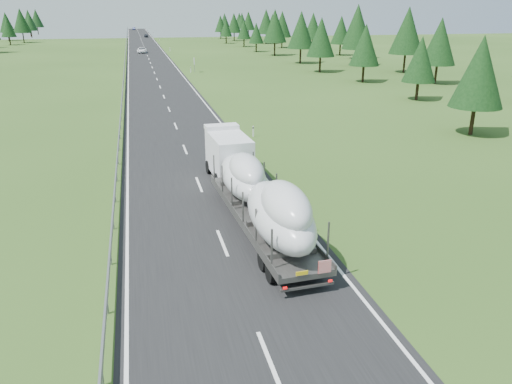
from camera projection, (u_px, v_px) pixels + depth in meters
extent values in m
plane|color=#2B4818|center=(269.00, 359.00, 16.55)|extent=(400.00, 400.00, 0.00)
cube|color=black|center=(150.00, 62.00, 107.79)|extent=(10.00, 400.00, 0.02)
cube|color=slate|center=(125.00, 60.00, 106.43)|extent=(0.08, 400.00, 0.32)
cylinder|color=slate|center=(102.00, 378.00, 15.28)|extent=(0.10, 0.10, 0.60)
cube|color=silver|center=(253.00, 131.00, 45.17)|extent=(0.12, 0.07, 1.00)
cube|color=black|center=(253.00, 128.00, 45.06)|extent=(0.13, 0.08, 0.12)
cube|color=silver|center=(191.00, 70.00, 90.80)|extent=(0.12, 0.07, 1.00)
cube|color=black|center=(191.00, 68.00, 90.69)|extent=(0.13, 0.08, 0.12)
cube|color=silver|center=(170.00, 49.00, 136.42)|extent=(0.12, 0.07, 1.00)
cube|color=black|center=(170.00, 48.00, 136.31)|extent=(0.13, 0.08, 0.12)
cube|color=silver|center=(160.00, 39.00, 182.05)|extent=(0.12, 0.07, 1.00)
cube|color=black|center=(160.00, 38.00, 181.94)|extent=(0.13, 0.08, 0.12)
cube|color=silver|center=(153.00, 33.00, 227.68)|extent=(0.12, 0.07, 1.00)
cube|color=black|center=(153.00, 32.00, 227.57)|extent=(0.13, 0.08, 0.12)
cube|color=silver|center=(149.00, 29.00, 273.30)|extent=(0.12, 0.07, 1.00)
cube|color=black|center=(149.00, 28.00, 273.19)|extent=(0.13, 0.08, 0.12)
cube|color=silver|center=(146.00, 26.00, 318.93)|extent=(0.12, 0.07, 1.00)
cube|color=black|center=(146.00, 26.00, 318.82)|extent=(0.13, 0.08, 0.12)
cylinder|color=slate|center=(194.00, 67.00, 90.78)|extent=(0.08, 0.08, 2.00)
cube|color=silver|center=(194.00, 61.00, 90.43)|extent=(0.05, 0.90, 1.20)
cylinder|color=black|center=(436.00, 73.00, 76.92)|extent=(0.36, 0.36, 3.34)
cone|color=black|center=(440.00, 41.00, 75.32)|extent=(5.20, 5.20, 6.97)
cylinder|color=black|center=(404.00, 62.00, 90.20)|extent=(0.36, 0.36, 3.89)
cone|color=black|center=(408.00, 30.00, 88.33)|extent=(6.04, 6.04, 8.09)
cylinder|color=black|center=(356.00, 56.00, 101.17)|extent=(0.36, 0.36, 3.87)
cone|color=black|center=(358.00, 28.00, 99.32)|extent=(6.02, 6.02, 8.06)
cylinder|color=black|center=(356.00, 50.00, 115.29)|extent=(0.36, 0.36, 4.11)
cone|color=black|center=(357.00, 24.00, 113.32)|extent=(6.39, 6.39, 8.55)
cylinder|color=black|center=(340.00, 49.00, 123.94)|extent=(0.36, 0.36, 3.21)
cone|color=black|center=(341.00, 30.00, 122.40)|extent=(5.00, 5.00, 6.69)
cylinder|color=black|center=(312.00, 44.00, 140.47)|extent=(0.36, 0.36, 3.41)
cone|color=black|center=(313.00, 26.00, 138.83)|extent=(5.30, 5.30, 7.10)
cylinder|color=black|center=(282.00, 42.00, 148.11)|extent=(0.36, 0.36, 3.54)
cone|color=black|center=(282.00, 24.00, 146.41)|extent=(5.51, 5.51, 7.38)
cylinder|color=black|center=(266.00, 38.00, 165.07)|extent=(0.36, 0.36, 3.71)
cone|color=black|center=(266.00, 21.00, 163.28)|extent=(5.77, 5.77, 7.73)
cylinder|color=black|center=(266.00, 36.00, 177.76)|extent=(0.36, 0.36, 3.47)
cone|color=black|center=(266.00, 22.00, 176.10)|extent=(5.39, 5.39, 7.22)
cylinder|color=black|center=(272.00, 35.00, 189.28)|extent=(0.36, 0.36, 3.13)
cone|color=black|center=(272.00, 23.00, 187.78)|extent=(4.88, 4.88, 6.53)
cylinder|color=black|center=(248.00, 33.00, 200.43)|extent=(0.36, 0.36, 3.42)
cone|color=black|center=(248.00, 21.00, 198.79)|extent=(5.32, 5.32, 7.12)
cylinder|color=black|center=(242.00, 31.00, 217.63)|extent=(0.36, 0.36, 3.21)
cone|color=black|center=(242.00, 21.00, 216.09)|extent=(5.00, 5.00, 6.70)
cylinder|color=black|center=(239.00, 31.00, 226.36)|extent=(0.36, 0.36, 3.20)
cone|color=black|center=(239.00, 20.00, 224.82)|extent=(4.98, 4.98, 6.68)
cylinder|color=black|center=(225.00, 29.00, 242.06)|extent=(0.36, 0.36, 3.08)
cone|color=black|center=(225.00, 20.00, 240.58)|extent=(4.79, 4.79, 6.42)
cylinder|color=black|center=(473.00, 118.00, 45.60)|extent=(0.36, 0.36, 3.02)
cone|color=black|center=(480.00, 72.00, 44.15)|extent=(4.70, 4.70, 6.29)
cylinder|color=black|center=(417.00, 89.00, 63.21)|extent=(0.36, 0.36, 2.67)
cone|color=black|center=(421.00, 59.00, 61.93)|extent=(4.15, 4.15, 5.56)
cylinder|color=black|center=(363.00, 72.00, 78.65)|extent=(0.36, 0.36, 3.02)
cone|color=black|center=(365.00, 45.00, 77.20)|extent=(4.69, 4.69, 6.28)
cylinder|color=black|center=(320.00, 63.00, 91.07)|extent=(0.36, 0.36, 3.27)
cone|color=black|center=(321.00, 37.00, 89.51)|extent=(5.09, 5.09, 6.81)
cylinder|color=black|center=(300.00, 55.00, 105.69)|extent=(0.36, 0.36, 3.61)
cone|color=black|center=(301.00, 30.00, 103.96)|extent=(5.62, 5.62, 7.53)
cylinder|color=black|center=(275.00, 48.00, 123.52)|extent=(0.36, 0.36, 3.72)
cone|color=black|center=(275.00, 26.00, 121.73)|extent=(5.79, 5.79, 7.76)
cylinder|color=black|center=(256.00, 47.00, 134.51)|extent=(0.36, 0.36, 2.56)
cone|color=black|center=(256.00, 33.00, 133.28)|extent=(3.99, 3.99, 5.34)
cylinder|color=black|center=(244.00, 42.00, 152.03)|extent=(0.36, 0.36, 2.65)
cone|color=black|center=(244.00, 30.00, 150.76)|extent=(4.13, 4.13, 5.53)
cylinder|color=black|center=(226.00, 39.00, 166.84)|extent=(0.36, 0.36, 2.64)
cone|color=black|center=(226.00, 28.00, 165.57)|extent=(4.10, 4.10, 5.49)
cylinder|color=black|center=(234.00, 36.00, 180.46)|extent=(0.36, 0.36, 3.28)
cone|color=black|center=(234.00, 23.00, 178.88)|extent=(5.10, 5.10, 6.83)
cylinder|color=black|center=(221.00, 35.00, 193.76)|extent=(0.36, 0.36, 2.95)
cone|color=black|center=(221.00, 24.00, 192.35)|extent=(4.58, 4.58, 6.14)
cylinder|color=black|center=(10.00, 40.00, 159.32)|extent=(0.36, 0.36, 2.91)
cone|color=black|center=(8.00, 27.00, 157.92)|extent=(4.53, 4.53, 6.07)
cylinder|color=black|center=(23.00, 37.00, 169.90)|extent=(0.36, 0.36, 3.81)
cone|color=black|center=(21.00, 20.00, 168.07)|extent=(5.93, 5.93, 7.95)
cylinder|color=black|center=(8.00, 36.00, 180.88)|extent=(0.36, 0.36, 3.37)
cone|color=black|center=(6.00, 22.00, 179.26)|extent=(5.25, 5.25, 7.03)
cylinder|color=black|center=(32.00, 34.00, 198.83)|extent=(0.36, 0.36, 3.21)
cone|color=black|center=(30.00, 22.00, 197.29)|extent=(4.99, 4.99, 6.68)
cylinder|color=black|center=(31.00, 32.00, 206.90)|extent=(0.36, 0.36, 3.63)
cone|color=black|center=(29.00, 19.00, 205.15)|extent=(5.65, 5.65, 7.56)
cylinder|color=black|center=(38.00, 30.00, 223.35)|extent=(0.36, 0.36, 3.71)
cone|color=black|center=(36.00, 18.00, 221.57)|extent=(5.77, 5.77, 7.73)
cube|color=white|center=(229.00, 154.00, 33.45)|extent=(2.56, 4.75, 2.60)
cube|color=black|center=(223.00, 139.00, 35.45)|extent=(2.13, 0.19, 1.30)
cube|color=white|center=(223.00, 127.00, 34.81)|extent=(2.37, 1.23, 0.28)
cube|color=#565451|center=(232.00, 176.00, 33.04)|extent=(2.46, 2.90, 0.23)
cylinder|color=black|center=(210.00, 167.00, 35.19)|extent=(0.37, 0.94, 0.93)
cylinder|color=black|center=(240.00, 165.00, 35.65)|extent=(0.37, 0.94, 0.93)
cylinder|color=black|center=(217.00, 180.00, 32.48)|extent=(0.37, 0.94, 0.93)
cylinder|color=black|center=(249.00, 177.00, 32.95)|extent=(0.37, 0.94, 0.93)
cube|color=#565451|center=(261.00, 217.00, 25.73)|extent=(3.19, 13.09, 0.24)
cube|color=#565451|center=(237.00, 215.00, 25.38)|extent=(0.75, 12.96, 0.22)
cube|color=#565451|center=(284.00, 210.00, 25.92)|extent=(0.75, 12.96, 0.22)
cube|color=#565451|center=(264.00, 249.00, 20.04)|extent=(0.07, 0.07, 1.76)
cube|color=#565451|center=(322.00, 243.00, 20.58)|extent=(0.07, 0.07, 1.76)
cube|color=#565451|center=(252.00, 227.00, 22.07)|extent=(0.07, 0.07, 1.76)
cube|color=#565451|center=(305.00, 222.00, 22.61)|extent=(0.07, 0.07, 1.76)
cube|color=#565451|center=(241.00, 209.00, 24.10)|extent=(0.07, 0.07, 1.76)
cube|color=#565451|center=(290.00, 204.00, 24.64)|extent=(0.07, 0.07, 1.76)
cube|color=#565451|center=(233.00, 193.00, 26.13)|extent=(0.07, 0.07, 1.76)
cube|color=#565451|center=(278.00, 189.00, 26.67)|extent=(0.07, 0.07, 1.76)
cube|color=#565451|center=(225.00, 180.00, 28.16)|extent=(0.07, 0.07, 1.76)
cube|color=#565451|center=(267.00, 177.00, 28.70)|extent=(0.07, 0.07, 1.76)
cube|color=#565451|center=(219.00, 168.00, 30.19)|extent=(0.07, 0.07, 1.76)
cube|color=#565451|center=(258.00, 166.00, 30.73)|extent=(0.07, 0.07, 1.76)
cylinder|color=black|center=(266.00, 272.00, 21.07)|extent=(0.42, 0.95, 0.93)
cylinder|color=black|center=(311.00, 267.00, 21.52)|extent=(0.42, 0.95, 0.93)
cylinder|color=black|center=(259.00, 260.00, 22.09)|extent=(0.42, 0.95, 0.93)
cylinder|color=black|center=(303.00, 255.00, 22.53)|extent=(0.42, 0.95, 0.93)
cube|color=#565451|center=(299.00, 288.00, 20.00)|extent=(2.32, 0.23, 0.11)
cube|color=red|center=(317.00, 268.00, 19.81)|extent=(0.56, 0.07, 0.56)
cube|color=yellow|center=(294.00, 274.00, 19.64)|extent=(0.51, 0.06, 0.17)
cube|color=red|center=(276.00, 289.00, 19.68)|extent=(0.17, 0.06, 0.09)
cube|color=red|center=(323.00, 283.00, 20.11)|extent=(0.17, 0.06, 0.09)
ellipsoid|color=silver|center=(276.00, 216.00, 22.58)|extent=(2.94, 7.18, 2.32)
ellipsoid|color=silver|center=(282.00, 206.00, 21.49)|extent=(2.18, 4.57, 1.86)
ellipsoid|color=silver|center=(246.00, 177.00, 28.39)|extent=(2.69, 6.70, 1.97)
ellipsoid|color=silver|center=(250.00, 169.00, 27.40)|extent=(2.00, 4.26, 1.57)
imported|color=white|center=(142.00, 50.00, 130.64)|extent=(2.64, 5.29, 1.44)
imported|color=black|center=(146.00, 36.00, 202.35)|extent=(1.71, 3.85, 1.29)
imported|color=#1A234A|center=(134.00, 29.00, 273.10)|extent=(1.56, 4.43, 1.46)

